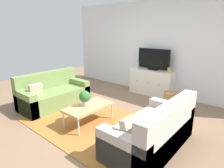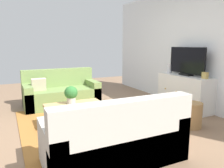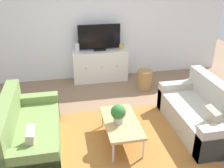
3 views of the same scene
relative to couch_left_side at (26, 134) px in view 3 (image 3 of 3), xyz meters
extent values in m
plane|color=#84664C|center=(1.43, 0.10, -0.28)|extent=(10.00, 10.00, 0.00)
cube|color=white|center=(1.43, 2.65, 1.07)|extent=(6.40, 0.12, 2.70)
cube|color=#9E662D|center=(1.43, -0.05, -0.27)|extent=(2.50, 1.90, 0.01)
cube|color=olive|center=(0.08, 0.00, -0.07)|extent=(0.81, 1.66, 0.41)
cube|color=olive|center=(-0.22, 0.00, 0.14)|extent=(0.20, 1.66, 0.83)
cube|color=olive|center=(0.08, 0.74, 0.00)|extent=(0.81, 0.18, 0.55)
cube|color=#B2A58C|center=(0.13, -0.49, 0.25)|extent=(0.14, 0.30, 0.31)
cube|color=#B2ADA3|center=(2.78, 0.00, -0.07)|extent=(0.81, 1.66, 0.41)
cube|color=#B2ADA3|center=(3.09, 0.00, 0.14)|extent=(0.20, 1.66, 0.83)
cube|color=#B2ADA3|center=(2.78, 0.74, 0.00)|extent=(0.81, 0.18, 0.55)
cube|color=#B2ADA3|center=(2.78, -0.73, 0.00)|extent=(0.81, 0.18, 0.55)
cube|color=#B2A58C|center=(2.73, -0.49, 0.25)|extent=(0.18, 0.30, 0.32)
cube|color=tan|center=(1.44, -0.09, 0.08)|extent=(0.52, 0.99, 0.04)
cylinder|color=silver|center=(1.22, -0.54, -0.11)|extent=(0.03, 0.03, 0.34)
cylinder|color=silver|center=(1.66, -0.54, -0.11)|extent=(0.03, 0.03, 0.34)
cylinder|color=silver|center=(1.22, 0.37, -0.11)|extent=(0.03, 0.03, 0.34)
cylinder|color=silver|center=(1.66, 0.37, -0.11)|extent=(0.03, 0.03, 0.34)
cylinder|color=#B7B2A8|center=(1.38, -0.12, 0.16)|extent=(0.15, 0.15, 0.11)
sphere|color=#2D6B2D|center=(1.38, -0.12, 0.30)|extent=(0.23, 0.23, 0.23)
cube|color=white|center=(1.49, 2.37, 0.09)|extent=(1.28, 0.44, 0.74)
sphere|color=#B79338|center=(1.13, 2.14, 0.13)|extent=(0.03, 0.03, 0.03)
sphere|color=#B79338|center=(1.49, 2.14, 0.13)|extent=(0.03, 0.03, 0.03)
sphere|color=#B79338|center=(1.85, 2.14, 0.13)|extent=(0.03, 0.03, 0.03)
cube|color=black|center=(1.49, 2.39, 0.48)|extent=(0.28, 0.16, 0.04)
cube|color=black|center=(1.49, 2.39, 0.79)|extent=(0.97, 0.04, 0.56)
cylinder|color=silver|center=(0.97, 2.37, 0.56)|extent=(0.11, 0.11, 0.20)
cube|color=tan|center=(2.01, 2.37, 0.53)|extent=(0.11, 0.07, 0.13)
cylinder|color=#9E7547|center=(2.39, 1.69, -0.06)|extent=(0.34, 0.34, 0.43)
camera|label=1|loc=(4.07, -2.44, 1.56)|focal=30.18mm
camera|label=2|loc=(5.04, -1.11, 1.13)|focal=35.32mm
camera|label=3|loc=(0.64, -3.33, 2.31)|focal=41.29mm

